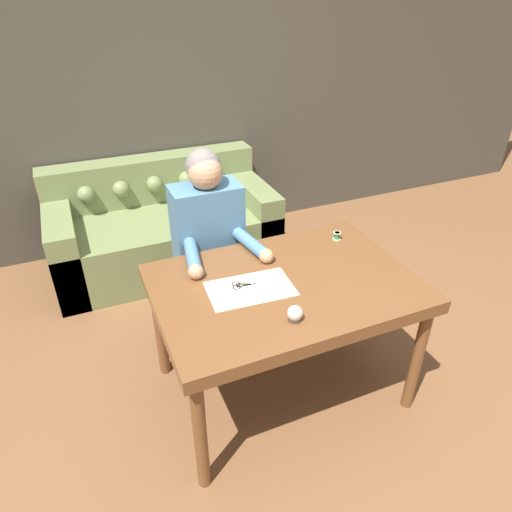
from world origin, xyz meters
name	(u,v)px	position (x,y,z in m)	size (l,w,h in m)	color
ground_plane	(287,403)	(0.00, 0.00, 0.00)	(16.00, 16.00, 0.00)	brown
wall_back	(169,86)	(0.00, 2.20, 1.30)	(8.00, 0.06, 2.60)	#474238
dining_table	(285,294)	(0.02, 0.12, 0.66)	(1.29, 0.90, 0.74)	brown
couch	(163,228)	(-0.25, 1.76, 0.30)	(1.71, 0.87, 0.80)	olive
person	(210,251)	(-0.18, 0.73, 0.63)	(0.47, 0.59, 1.25)	#33281E
pattern_paper_main	(250,289)	(-0.16, 0.13, 0.74)	(0.43, 0.28, 0.00)	beige
scissors	(246,285)	(-0.17, 0.17, 0.74)	(0.22, 0.11, 0.01)	silver
thread_spool	(337,236)	(0.49, 0.39, 0.76)	(0.04, 0.04, 0.05)	#338C4C
pin_cushion	(295,314)	(-0.07, -0.16, 0.77)	(0.07, 0.07, 0.07)	#4C3828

